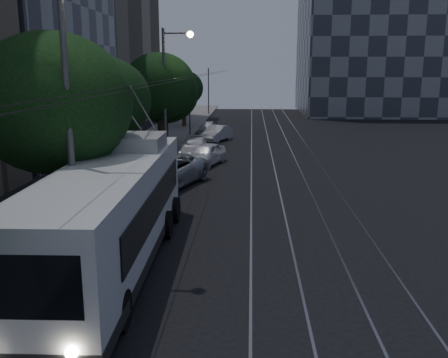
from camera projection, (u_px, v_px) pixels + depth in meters
The scene contains 18 objects.
ground at pixel (242, 270), 15.68m from camera, with size 120.00×120.00×0.00m, color black.
sidewalk at pixel (142, 155), 35.53m from camera, with size 5.00×90.00×0.15m, color #66635F.
tram_rails at pixel (283, 157), 35.02m from camera, with size 4.52×90.00×0.02m.
overhead_wires at pixel (176, 107), 34.65m from camera, with size 2.23×90.00×6.00m.
building_distant_right at pixel (387, 21), 65.62m from camera, with size 22.00×18.00×24.00m, color #363A45.
trolleybus at pixel (113, 211), 15.79m from camera, with size 2.94×12.82×5.63m.
pickup_silver at pixel (164, 171), 26.20m from camera, with size 2.77×6.02×1.67m, color #B5B9BD.
car_white_a at pixel (205, 154), 32.15m from camera, with size 1.65×4.11×1.40m, color silver.
car_white_b at pixel (194, 148), 34.71m from camera, with size 1.90×4.67×1.36m, color silver.
car_white_c at pixel (217, 133), 42.44m from camera, with size 1.37×3.93×1.29m, color #B8B7BC.
car_white_d at pixel (208, 128), 46.27m from camera, with size 1.52×3.77×1.28m, color silver.
tree_1 at pixel (53, 104), 16.93m from camera, with size 5.36×5.36×7.42m.
tree_2 at pixel (103, 101), 24.23m from camera, with size 4.70×4.70×6.74m.
tree_3 at pixel (159, 86), 36.38m from camera, with size 5.37×5.37×7.24m.
tree_4 at pixel (165, 93), 38.55m from camera, with size 5.32×5.32×6.65m.
tree_5 at pixel (184, 88), 51.19m from camera, with size 4.03×4.03×5.85m.
streetlamp_near at pixel (80, 89), 14.63m from camera, with size 2.25×0.44×9.21m.
streetlamp_far at pixel (170, 79), 34.36m from camera, with size 2.16×0.44×8.78m.
Camera 1 is at (0.24, -14.67, 6.25)m, focal length 40.00 mm.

